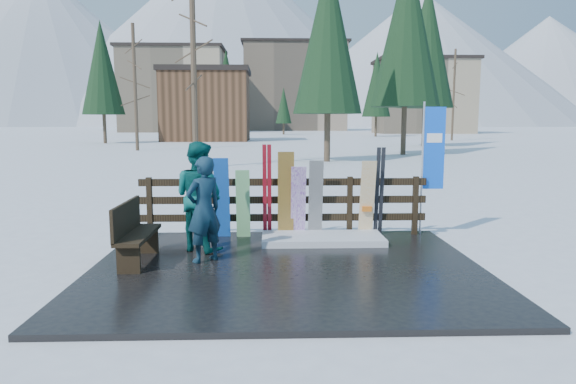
{
  "coord_description": "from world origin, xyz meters",
  "views": [
    {
      "loc": [
        -0.24,
        -7.69,
        2.3
      ],
      "look_at": [
        0.05,
        1.0,
        1.1
      ],
      "focal_mm": 32.0,
      "sensor_mm": 36.0,
      "label": 1
    }
  ],
  "objects_px": {
    "snowboard_1": "(243,204)",
    "snowboard_3": "(298,202)",
    "bench": "(134,231)",
    "snowboard_2": "(286,195)",
    "snowboard_0": "(222,198)",
    "snowboard_4": "(316,199)",
    "person_back": "(199,196)",
    "snowboard_5": "(367,199)",
    "rental_flag": "(431,153)",
    "person_front": "(204,209)"
  },
  "relations": [
    {
      "from": "snowboard_4",
      "to": "person_front",
      "type": "height_order",
      "value": "person_front"
    },
    {
      "from": "bench",
      "to": "snowboard_5",
      "type": "relative_size",
      "value": 0.99
    },
    {
      "from": "snowboard_3",
      "to": "snowboard_5",
      "type": "distance_m",
      "value": 1.33
    },
    {
      "from": "snowboard_1",
      "to": "person_back",
      "type": "distance_m",
      "value": 1.18
    },
    {
      "from": "snowboard_2",
      "to": "snowboard_4",
      "type": "height_order",
      "value": "snowboard_2"
    },
    {
      "from": "snowboard_1",
      "to": "snowboard_2",
      "type": "relative_size",
      "value": 0.79
    },
    {
      "from": "snowboard_4",
      "to": "person_front",
      "type": "xyz_separation_m",
      "value": [
        -1.91,
        -1.65,
        0.09
      ]
    },
    {
      "from": "rental_flag",
      "to": "snowboard_3",
      "type": "bearing_deg",
      "value": -174.11
    },
    {
      "from": "bench",
      "to": "snowboard_3",
      "type": "xyz_separation_m",
      "value": [
        2.68,
        1.7,
        0.18
      ]
    },
    {
      "from": "person_back",
      "to": "bench",
      "type": "bearing_deg",
      "value": 73.4
    },
    {
      "from": "bench",
      "to": "person_back",
      "type": "distance_m",
      "value": 1.29
    },
    {
      "from": "snowboard_2",
      "to": "snowboard_4",
      "type": "bearing_deg",
      "value": 0.0
    },
    {
      "from": "snowboard_1",
      "to": "snowboard_3",
      "type": "xyz_separation_m",
      "value": [
        1.06,
        0.0,
        0.03
      ]
    },
    {
      "from": "snowboard_0",
      "to": "person_back",
      "type": "xyz_separation_m",
      "value": [
        -0.31,
        -0.9,
        0.17
      ]
    },
    {
      "from": "snowboard_2",
      "to": "snowboard_3",
      "type": "height_order",
      "value": "snowboard_2"
    },
    {
      "from": "snowboard_3",
      "to": "person_back",
      "type": "relative_size",
      "value": 0.75
    },
    {
      "from": "bench",
      "to": "snowboard_2",
      "type": "bearing_deg",
      "value": 34.82
    },
    {
      "from": "snowboard_1",
      "to": "snowboard_5",
      "type": "distance_m",
      "value": 2.38
    },
    {
      "from": "snowboard_1",
      "to": "snowboard_3",
      "type": "bearing_deg",
      "value": 0.0
    },
    {
      "from": "snowboard_5",
      "to": "person_front",
      "type": "xyz_separation_m",
      "value": [
        -2.91,
        -1.65,
        0.1
      ]
    },
    {
      "from": "snowboard_0",
      "to": "person_back",
      "type": "bearing_deg",
      "value": -108.95
    },
    {
      "from": "snowboard_1",
      "to": "person_front",
      "type": "bearing_deg",
      "value": -107.61
    },
    {
      "from": "snowboard_0",
      "to": "snowboard_3",
      "type": "bearing_deg",
      "value": 0.0
    },
    {
      "from": "snowboard_1",
      "to": "snowboard_3",
      "type": "distance_m",
      "value": 1.06
    },
    {
      "from": "snowboard_1",
      "to": "person_front",
      "type": "relative_size",
      "value": 0.79
    },
    {
      "from": "bench",
      "to": "snowboard_0",
      "type": "distance_m",
      "value": 2.12
    },
    {
      "from": "snowboard_2",
      "to": "snowboard_5",
      "type": "height_order",
      "value": "snowboard_2"
    },
    {
      "from": "snowboard_4",
      "to": "bench",
      "type": "bearing_deg",
      "value": -150.58
    },
    {
      "from": "snowboard_0",
      "to": "person_back",
      "type": "relative_size",
      "value": 0.83
    },
    {
      "from": "rental_flag",
      "to": "person_front",
      "type": "xyz_separation_m",
      "value": [
        -4.2,
        -1.92,
        -0.76
      ]
    },
    {
      "from": "bench",
      "to": "snowboard_5",
      "type": "bearing_deg",
      "value": 23.0
    },
    {
      "from": "snowboard_0",
      "to": "snowboard_2",
      "type": "distance_m",
      "value": 1.22
    },
    {
      "from": "snowboard_4",
      "to": "rental_flag",
      "type": "xyz_separation_m",
      "value": [
        2.29,
        0.27,
        0.86
      ]
    },
    {
      "from": "snowboard_4",
      "to": "person_back",
      "type": "distance_m",
      "value": 2.29
    },
    {
      "from": "snowboard_4",
      "to": "person_back",
      "type": "height_order",
      "value": "person_back"
    },
    {
      "from": "bench",
      "to": "rental_flag",
      "type": "distance_m",
      "value": 5.76
    },
    {
      "from": "bench",
      "to": "snowboard_0",
      "type": "bearing_deg",
      "value": 54.14
    },
    {
      "from": "bench",
      "to": "snowboard_5",
      "type": "distance_m",
      "value": 4.36
    },
    {
      "from": "snowboard_0",
      "to": "snowboard_1",
      "type": "height_order",
      "value": "snowboard_0"
    },
    {
      "from": "snowboard_0",
      "to": "snowboard_4",
      "type": "height_order",
      "value": "snowboard_0"
    },
    {
      "from": "snowboard_3",
      "to": "rental_flag",
      "type": "height_order",
      "value": "rental_flag"
    },
    {
      "from": "bench",
      "to": "snowboard_4",
      "type": "height_order",
      "value": "snowboard_4"
    },
    {
      "from": "snowboard_3",
      "to": "rental_flag",
      "type": "xyz_separation_m",
      "value": [
        2.62,
        0.27,
        0.91
      ]
    },
    {
      "from": "bench",
      "to": "snowboard_1",
      "type": "height_order",
      "value": "snowboard_1"
    },
    {
      "from": "rental_flag",
      "to": "snowboard_5",
      "type": "bearing_deg",
      "value": -168.21
    },
    {
      "from": "snowboard_0",
      "to": "snowboard_2",
      "type": "relative_size",
      "value": 0.93
    },
    {
      "from": "person_front",
      "to": "snowboard_1",
      "type": "bearing_deg",
      "value": -146.52
    },
    {
      "from": "snowboard_0",
      "to": "snowboard_2",
      "type": "xyz_separation_m",
      "value": [
        1.22,
        0.0,
        0.06
      ]
    },
    {
      "from": "snowboard_1",
      "to": "snowboard_4",
      "type": "height_order",
      "value": "snowboard_4"
    },
    {
      "from": "snowboard_4",
      "to": "snowboard_5",
      "type": "distance_m",
      "value": 0.99
    }
  ]
}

